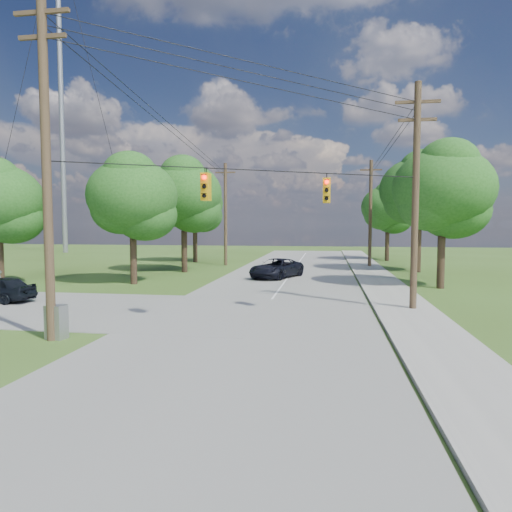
% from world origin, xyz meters
% --- Properties ---
extents(ground, '(140.00, 140.00, 0.00)m').
position_xyz_m(ground, '(0.00, 0.00, 0.00)').
color(ground, '#39541C').
rests_on(ground, ground).
extents(main_road, '(10.00, 100.00, 0.03)m').
position_xyz_m(main_road, '(2.00, 5.00, 0.01)').
color(main_road, gray).
rests_on(main_road, ground).
extents(sidewalk_east, '(2.60, 100.00, 0.12)m').
position_xyz_m(sidewalk_east, '(8.70, 5.00, 0.06)').
color(sidewalk_east, '#A7A49C').
rests_on(sidewalk_east, ground).
extents(pole_sw, '(2.00, 0.32, 12.00)m').
position_xyz_m(pole_sw, '(-4.60, 0.40, 6.23)').
color(pole_sw, '#4D3828').
rests_on(pole_sw, ground).
extents(pole_ne, '(2.00, 0.32, 10.50)m').
position_xyz_m(pole_ne, '(8.90, 8.00, 5.47)').
color(pole_ne, '#4D3828').
rests_on(pole_ne, ground).
extents(pole_north_e, '(2.00, 0.32, 10.00)m').
position_xyz_m(pole_north_e, '(8.90, 30.00, 5.13)').
color(pole_north_e, '#4D3828').
rests_on(pole_north_e, ground).
extents(pole_north_w, '(2.00, 0.32, 10.00)m').
position_xyz_m(pole_north_w, '(-5.00, 30.00, 5.13)').
color(pole_north_w, '#4D3828').
rests_on(pole_north_w, ground).
extents(power_lines, '(13.93, 29.62, 4.93)m').
position_xyz_m(power_lines, '(1.50, 11.54, 9.15)').
color(power_lines, black).
rests_on(power_lines, ground).
extents(traffic_signals, '(4.91, 3.27, 1.05)m').
position_xyz_m(traffic_signals, '(2.55, 4.43, 5.50)').
color(traffic_signals, '#D19A0C').
rests_on(traffic_signals, ground).
extents(radio_mast, '(0.70, 0.70, 45.00)m').
position_xyz_m(radio_mast, '(-32.00, 46.00, 22.50)').
color(radio_mast, gray).
rests_on(radio_mast, ground).
extents(tree_w_near, '(6.00, 6.00, 8.40)m').
position_xyz_m(tree_w_near, '(-8.00, 15.00, 5.92)').
color(tree_w_near, '#3D2A1E').
rests_on(tree_w_near, ground).
extents(tree_w_mid, '(6.40, 6.40, 9.22)m').
position_xyz_m(tree_w_mid, '(-7.00, 23.00, 6.58)').
color(tree_w_mid, '#3D2A1E').
rests_on(tree_w_mid, ground).
extents(tree_w_far, '(6.00, 6.00, 8.73)m').
position_xyz_m(tree_w_far, '(-9.00, 33.00, 6.25)').
color(tree_w_far, '#3D2A1E').
rests_on(tree_w_far, ground).
extents(tree_e_near, '(6.20, 6.20, 8.81)m').
position_xyz_m(tree_e_near, '(12.00, 16.00, 6.25)').
color(tree_e_near, '#3D2A1E').
rests_on(tree_e_near, ground).
extents(tree_e_mid, '(6.60, 6.60, 9.64)m').
position_xyz_m(tree_e_mid, '(12.50, 26.00, 6.91)').
color(tree_e_mid, '#3D2A1E').
rests_on(tree_e_mid, ground).
extents(tree_e_far, '(5.80, 5.80, 8.32)m').
position_xyz_m(tree_e_far, '(11.50, 38.00, 5.92)').
color(tree_e_far, '#3D2A1E').
rests_on(tree_e_far, ground).
extents(car_main_north, '(4.19, 5.69, 1.44)m').
position_xyz_m(car_main_north, '(1.17, 19.85, 0.75)').
color(car_main_north, black).
rests_on(car_main_north, main_road).
extents(control_cabinet, '(0.74, 0.58, 1.20)m').
position_xyz_m(control_cabinet, '(-4.54, 0.61, 0.60)').
color(control_cabinet, gray).
rests_on(control_cabinet, ground).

